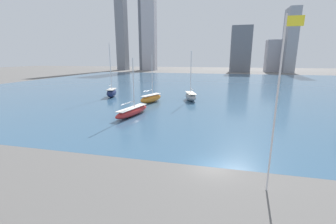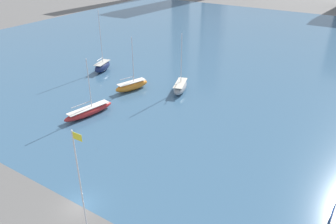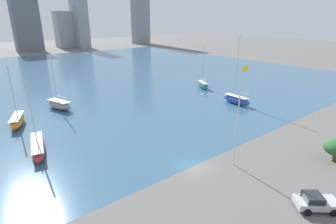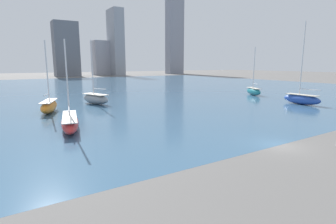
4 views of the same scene
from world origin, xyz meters
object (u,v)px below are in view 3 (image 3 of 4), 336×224
at_px(flag_pole, 238,114).
at_px(sailboat_teal, 203,85).
at_px(sailboat_red, 38,146).
at_px(parked_pickup_silver, 316,202).
at_px(sailboat_gray, 59,105).
at_px(sailboat_blue, 236,99).
at_px(sailboat_orange, 17,121).

xyz_separation_m(flag_pole, sailboat_teal, (27.00, 32.73, -6.34)).
height_order(sailboat_red, parked_pickup_silver, sailboat_red).
distance_m(sailboat_teal, sailboat_gray, 39.12).
bearing_deg(sailboat_gray, sailboat_blue, -51.09).
relative_size(sailboat_blue, parked_pickup_silver, 3.42).
xyz_separation_m(sailboat_teal, parked_pickup_silver, (-27.46, -43.75, -0.15)).
relative_size(flag_pole, sailboat_orange, 1.20).
relative_size(sailboat_gray, parked_pickup_silver, 2.67).
relative_size(flag_pole, sailboat_red, 1.29).
distance_m(sailboat_gray, parked_pickup_silver, 51.26).
xyz_separation_m(sailboat_teal, sailboat_orange, (-47.75, 1.27, 0.03)).
bearing_deg(flag_pole, sailboat_red, 134.51).
bearing_deg(sailboat_blue, sailboat_gray, 149.19).
height_order(sailboat_blue, sailboat_orange, sailboat_blue).
height_order(flag_pole, sailboat_teal, flag_pole).
distance_m(sailboat_blue, sailboat_gray, 40.45).
distance_m(sailboat_blue, sailboat_red, 42.95).
bearing_deg(sailboat_teal, sailboat_orange, -156.85).
height_order(sailboat_blue, parked_pickup_silver, sailboat_blue).
height_order(sailboat_orange, sailboat_gray, sailboat_gray).
bearing_deg(sailboat_red, sailboat_teal, 25.95).
relative_size(sailboat_red, parked_pickup_silver, 2.32).
bearing_deg(flag_pole, sailboat_gray, 106.57).
distance_m(sailboat_blue, sailboat_teal, 16.11).
distance_m(flag_pole, sailboat_orange, 40.33).
distance_m(sailboat_blue, sailboat_orange, 46.38).
bearing_deg(sailboat_orange, sailboat_gray, 47.96).
distance_m(sailboat_red, sailboat_teal, 48.83).
bearing_deg(sailboat_orange, parked_pickup_silver, -46.49).
distance_m(sailboat_red, sailboat_orange, 13.35).
relative_size(sailboat_teal, parked_pickup_silver, 2.60).
distance_m(flag_pole, sailboat_blue, 29.04).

